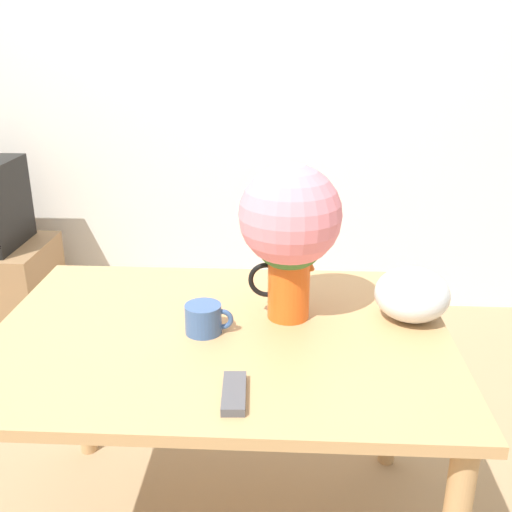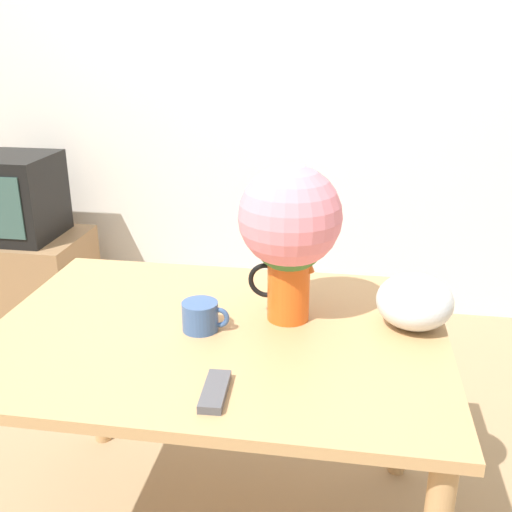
% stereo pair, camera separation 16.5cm
% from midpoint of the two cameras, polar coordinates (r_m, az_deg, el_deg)
% --- Properties ---
extents(wall_back, '(8.00, 0.05, 2.60)m').
position_cam_midpoint_polar(wall_back, '(3.24, -5.02, 17.22)').
color(wall_back, silver).
rests_on(wall_back, ground_plane).
extents(table, '(1.24, 0.90, 0.73)m').
position_cam_midpoint_polar(table, '(1.69, -6.17, -10.17)').
color(table, tan).
rests_on(table, ground_plane).
extents(flower_vase, '(0.28, 0.28, 0.44)m').
position_cam_midpoint_polar(flower_vase, '(1.61, 0.33, 2.79)').
color(flower_vase, '#E05619').
rests_on(flower_vase, table).
extents(coffee_mug, '(0.13, 0.10, 0.08)m').
position_cam_midpoint_polar(coffee_mug, '(1.62, -7.88, -6.07)').
color(coffee_mug, '#385689').
rests_on(coffee_mug, table).
extents(white_bowl, '(0.21, 0.21, 0.15)m').
position_cam_midpoint_polar(white_bowl, '(1.71, 12.00, -3.66)').
color(white_bowl, silver).
rests_on(white_bowl, table).
extents(remote_control, '(0.06, 0.15, 0.02)m').
position_cam_midpoint_polar(remote_control, '(1.37, -5.64, -12.97)').
color(remote_control, '#4C4C51').
rests_on(remote_control, table).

